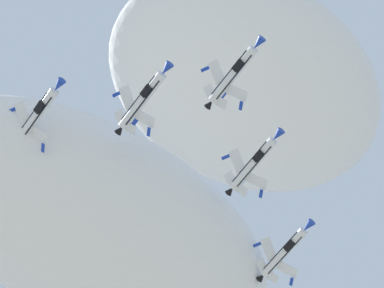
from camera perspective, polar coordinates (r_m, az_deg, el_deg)
The scene contains 7 objects.
cloud_high_distant at distance 181.22m, azimuth -5.95°, elevation -4.72°, with size 74.75×39.54×29.13m, color white.
cloud_low_wispy at distance 283.34m, azimuth 3.26°, elevation 3.51°, with size 86.18×64.76×31.46m, color white.
fighter_jet_lead at distance 164.34m, azimuth 2.51°, elevation 4.21°, with size 8.68×15.96×6.33m.
fighter_jet_left_wing at distance 171.38m, azimuth 3.71°, elevation -1.13°, with size 8.84×15.96×6.11m.
fighter_jet_right_wing at distance 162.20m, azimuth -2.93°, elevation 2.67°, with size 8.21×15.96×6.89m.
fighter_jet_left_outer at distance 178.47m, azimuth 5.55°, elevation -6.40°, with size 8.70×15.96×6.30m.
fighter_jet_right_outer at distance 164.59m, azimuth -9.21°, elevation 1.70°, with size 8.36×15.96×6.72m.
Camera 1 is at (-2.74, -6.31, 1.62)m, focal length 89.50 mm.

